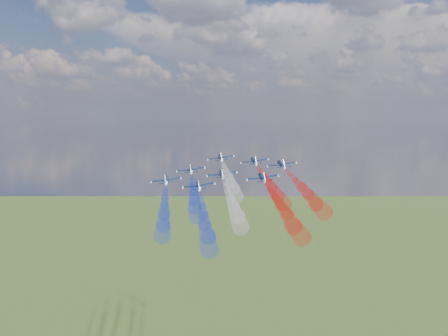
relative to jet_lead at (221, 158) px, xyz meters
The scene contains 16 objects.
jet_lead is the anchor object (origin of this frame).
trail_lead 30.10m from the jet_lead, 57.29° to the right, with size 4.42×48.48×4.42m, color white, non-canonical shape.
jet_inner_left 17.19m from the jet_lead, 102.24° to the right, with size 10.62×13.27×3.54m, color black, non-canonical shape.
trail_inner_left 44.05m from the jet_lead, 73.21° to the right, with size 4.42×48.48×4.42m, color #1B35EB, non-canonical shape.
jet_inner_right 16.01m from the jet_lead, 12.00° to the right, with size 10.62×13.27×3.54m, color black, non-canonical shape.
trail_inner_right 42.87m from the jet_lead, 41.83° to the right, with size 4.42×48.48×4.42m, color red, non-canonical shape.
jet_outer_left 31.07m from the jet_lead, 99.63° to the right, with size 10.62×13.27×3.54m, color black, non-canonical shape.
trail_outer_left 57.13m from the jet_lead, 78.72° to the right, with size 4.42×48.48×4.42m, color #1B35EB, non-canonical shape.
jet_center_third 23.40m from the jet_lead, 61.28° to the right, with size 10.62×13.27×3.54m, color black, non-canonical shape.
trail_center_third 53.47m from the jet_lead, 59.03° to the right, with size 4.42×48.48×4.42m, color white, non-canonical shape.
jet_outer_right 30.02m from the jet_lead, 17.81° to the right, with size 10.62×13.27×3.54m, color black, non-canonical shape.
trail_outer_right 56.53m from the jet_lead, 37.49° to the right, with size 4.42×48.48×4.42m, color red, non-canonical shape.
jet_rear_left 37.11m from the jet_lead, 73.20° to the right, with size 10.62×13.27×3.54m, color black, non-canonical shape.
trail_rear_left 66.58m from the jet_lead, 66.06° to the right, with size 4.42×48.48×4.42m, color #1B35EB, non-canonical shape.
jet_rear_right 37.44m from the jet_lead, 41.20° to the right, with size 10.62×13.27×3.54m, color black, non-canonical shape.
trail_rear_right 66.89m from the jet_lead, 48.35° to the right, with size 4.42×48.48×4.42m, color red, non-canonical shape.
Camera 1 is at (103.39, -163.02, 151.57)m, focal length 41.59 mm.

